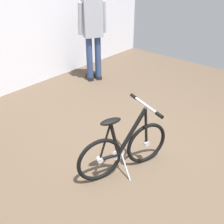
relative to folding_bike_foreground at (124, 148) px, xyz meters
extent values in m
plane|color=brown|center=(0.24, -0.01, -0.29)|extent=(6.80, 6.80, 0.00)
torus|color=black|center=(0.27, -0.10, -0.05)|extent=(0.48, 0.21, 0.50)
cylinder|color=#B7B7BC|center=(0.27, -0.10, -0.05)|extent=(0.07, 0.07, 0.06)
torus|color=black|center=(-0.27, 0.10, -0.05)|extent=(0.48, 0.21, 0.50)
cylinder|color=#B7B7BC|center=(-0.27, 0.10, -0.05)|extent=(0.07, 0.07, 0.06)
cylinder|color=black|center=(-0.17, 0.06, -0.05)|extent=(0.22, 0.11, 0.05)
cylinder|color=black|center=(0.08, -0.03, 0.17)|extent=(0.34, 0.16, 0.48)
cylinder|color=black|center=(-0.11, 0.04, 0.15)|extent=(0.13, 0.08, 0.42)
cylinder|color=black|center=(-0.17, 0.06, -0.05)|extent=(0.21, 0.10, 0.04)
cylinder|color=black|center=(0.25, -0.09, 0.18)|extent=(0.08, 0.05, 0.45)
cylinder|color=black|center=(-0.21, 0.08, 0.15)|extent=(0.14, 0.07, 0.40)
ellipsoid|color=black|center=(-0.15, 0.05, 0.37)|extent=(0.24, 0.16, 0.05)
cylinder|color=#B7B7BC|center=(0.23, -0.08, 0.42)|extent=(0.03, 0.03, 0.04)
cylinder|color=#B7B7BC|center=(0.23, -0.08, 0.44)|extent=(0.17, 0.42, 0.03)
cylinder|color=black|center=(0.15, -0.29, 0.44)|extent=(0.06, 0.10, 0.04)
cylinder|color=black|center=(0.30, 0.12, 0.44)|extent=(0.06, 0.10, 0.04)
cylinder|color=#B7B7BC|center=(-0.06, 0.02, -0.06)|extent=(0.14, 0.06, 0.14)
cylinder|color=#B7B7BC|center=(-0.06, -0.08, -0.18)|extent=(0.08, 0.19, 0.23)
cylinder|color=navy|center=(1.64, 1.94, 0.11)|extent=(0.11, 0.11, 0.80)
cube|color=black|center=(1.66, 1.98, -0.26)|extent=(0.19, 0.25, 0.07)
cylinder|color=navy|center=(1.49, 2.01, 0.11)|extent=(0.11, 0.11, 0.80)
cube|color=black|center=(1.52, 2.06, -0.26)|extent=(0.19, 0.25, 0.07)
cube|color=#999EA8|center=(1.57, 1.97, 0.82)|extent=(0.38, 0.33, 0.62)
cylinder|color=#999EA8|center=(1.76, 1.89, 0.82)|extent=(0.13, 0.11, 0.52)
cylinder|color=#999EA8|center=(1.39, 2.09, 0.82)|extent=(0.08, 0.11, 0.52)
camera|label=1|loc=(-1.77, -1.39, 1.74)|focal=43.45mm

